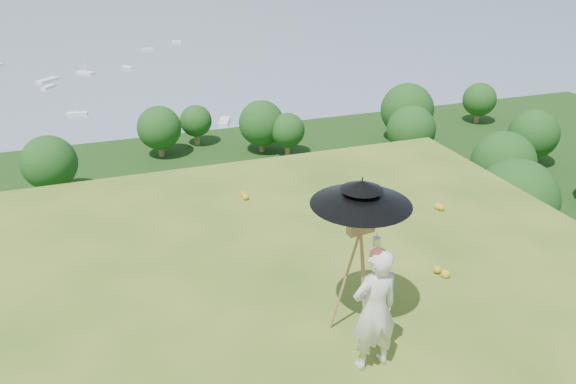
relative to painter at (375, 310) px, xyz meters
name	(u,v)px	position (x,y,z in m)	size (l,w,h in m)	color
forest_slope	(140,369)	(-2.06, 34.59, -29.76)	(140.00, 56.00, 22.00)	#1A380F
shoreline_tier	(116,229)	(-2.06, 74.59, -36.76)	(170.00, 28.00, 8.00)	#6C6156
bay_water	(86,40)	(-2.06, 239.59, -34.76)	(700.00, 700.00, 0.00)	gray
slope_trees	(119,222)	(-2.06, 34.59, -15.76)	(110.00, 50.00, 6.00)	#1E4D17
harbor_town	(111,190)	(-2.06, 74.59, -30.26)	(110.00, 22.00, 5.00)	silver
moored_boats	(45,87)	(-14.56, 160.59, -34.41)	(140.00, 140.00, 0.70)	white
painter	(375,310)	(0.00, 0.00, 0.00)	(0.55, 0.36, 1.51)	silver
field_easel	(358,272)	(0.09, 0.61, 0.10)	(0.65, 0.65, 1.71)	#9C7241
sun_umbrella	(361,204)	(0.09, 0.64, 0.97)	(1.14, 1.14, 0.64)	black
painter_cap	(379,253)	(0.00, 0.00, 0.72)	(0.19, 0.23, 0.10)	#BE6968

